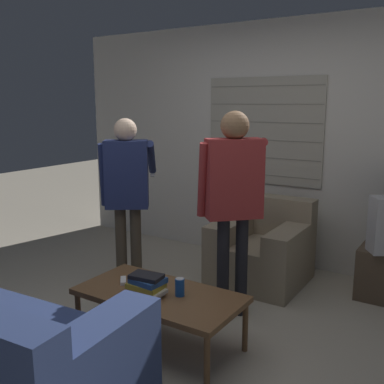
{
  "coord_description": "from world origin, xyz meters",
  "views": [
    {
      "loc": [
        1.81,
        -2.46,
        1.72
      ],
      "look_at": [
        -0.13,
        0.56,
        1.0
      ],
      "focal_mm": 42.0,
      "sensor_mm": 36.0,
      "label": 1
    }
  ],
  "objects": [
    {
      "name": "person_left_standing",
      "position": [
        -0.79,
        0.52,
        0.99
      ],
      "size": [
        0.48,
        0.75,
        1.58
      ],
      "rotation": [
        0.0,
        0.0,
        0.61
      ],
      "color": "#4C4233",
      "rests_on": "ground_plane"
    },
    {
      "name": "person_right_standing",
      "position": [
        0.22,
        0.61,
        1.06
      ],
      "size": [
        0.5,
        0.82,
        1.66
      ],
      "rotation": [
        0.0,
        0.0,
        0.78
      ],
      "color": "black",
      "rests_on": "ground_plane"
    },
    {
      "name": "ground_plane",
      "position": [
        0.0,
        0.0,
        0.0
      ],
      "size": [
        16.0,
        16.0,
        0.0
      ],
      "primitive_type": "plane",
      "color": "#B2A893"
    },
    {
      "name": "wall_back",
      "position": [
        -0.01,
        2.03,
        1.28
      ],
      "size": [
        5.2,
        0.08,
        2.55
      ],
      "color": "silver",
      "rests_on": "ground_plane"
    },
    {
      "name": "armchair_beige",
      "position": [
        0.13,
        1.41,
        0.32
      ],
      "size": [
        0.83,
        0.84,
        0.79
      ],
      "rotation": [
        0.0,
        0.0,
        3.15
      ],
      "color": "gray",
      "rests_on": "ground_plane"
    },
    {
      "name": "coffee_table",
      "position": [
        0.02,
        -0.1,
        0.37
      ],
      "size": [
        1.18,
        0.6,
        0.4
      ],
      "color": "brown",
      "rests_on": "ground_plane"
    },
    {
      "name": "spare_remote",
      "position": [
        -0.32,
        -0.1,
        0.42
      ],
      "size": [
        0.12,
        0.12,
        0.02
      ],
      "rotation": [
        0.0,
        0.0,
        0.71
      ],
      "color": "white",
      "rests_on": "coffee_table"
    },
    {
      "name": "book_stack",
      "position": [
        -0.03,
        -0.18,
        0.48
      ],
      "size": [
        0.26,
        0.2,
        0.15
      ],
      "color": "beige",
      "rests_on": "coffee_table"
    },
    {
      "name": "soda_can",
      "position": [
        0.17,
        -0.06,
        0.47
      ],
      "size": [
        0.07,
        0.07,
        0.13
      ],
      "color": "#194C9E",
      "rests_on": "coffee_table"
    }
  ]
}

